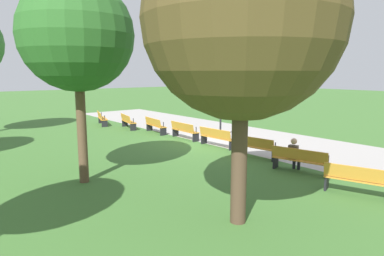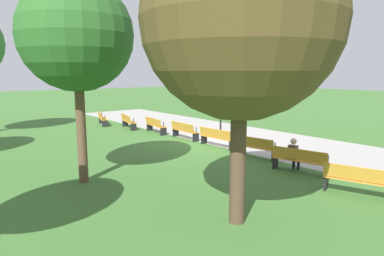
{
  "view_description": "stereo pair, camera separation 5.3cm",
  "coord_description": "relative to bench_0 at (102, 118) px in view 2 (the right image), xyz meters",
  "views": [
    {
      "loc": [
        12.85,
        -10.98,
        3.48
      ],
      "look_at": [
        0.0,
        -0.58,
        0.8
      ],
      "focal_mm": 31.89,
      "sensor_mm": 36.0,
      "label": 1
    },
    {
      "loc": [
        12.88,
        -10.94,
        3.48
      ],
      "look_at": [
        0.0,
        -0.58,
        0.8
      ],
      "focal_mm": 31.89,
      "sensor_mm": 36.0,
      "label": 2
    }
  ],
  "objects": [
    {
      "name": "tree_4",
      "position": [
        16.28,
        -3.95,
        4.11
      ],
      "size": [
        4.38,
        4.38,
        6.8
      ],
      "color": "#4C3828",
      "rests_on": "ground"
    },
    {
      "name": "ground_plane",
      "position": [
        8.65,
        1.41,
        -0.48
      ],
      "size": [
        120.0,
        120.0,
        0.0
      ],
      "primitive_type": "plane",
      "color": "#3D6B2D"
    },
    {
      "name": "lamp_post",
      "position": [
        8.65,
        2.77,
        2.2
      ],
      "size": [
        0.32,
        0.32,
        3.84
      ],
      "color": "black",
      "rests_on": "ground"
    },
    {
      "name": "bench_4",
      "position": [
        9.91,
        1.31,
        0.0
      ],
      "size": [
        2.0,
        0.56,
        0.89
      ],
      "rotation": [
        0.0,
        0.0,
        0.04
      ],
      "color": "orange",
      "rests_on": "ground"
    },
    {
      "name": "bench_6",
      "position": [
        14.88,
        0.65,
        0.0
      ],
      "size": [
        2.04,
        0.9,
        0.89
      ],
      "rotation": [
        0.0,
        0.0,
        0.22
      ],
      "color": "orange",
      "rests_on": "ground"
    },
    {
      "name": "bench_3",
      "position": [
        7.4,
        1.31,
        0.0
      ],
      "size": [
        2.0,
        0.56,
        0.89
      ],
      "rotation": [
        0.0,
        0.0,
        -0.04
      ],
      "color": "orange",
      "rests_on": "ground"
    },
    {
      "name": "bench_1",
      "position": [
        2.42,
        0.65,
        0.0
      ],
      "size": [
        2.04,
        0.9,
        0.89
      ],
      "rotation": [
        0.0,
        0.0,
        -0.22
      ],
      "color": "orange",
      "rests_on": "ground"
    },
    {
      "name": "bench_5",
      "position": [
        12.41,
        1.09,
        0.0
      ],
      "size": [
        2.03,
        0.73,
        0.89
      ],
      "rotation": [
        0.0,
        0.0,
        0.13
      ],
      "color": "orange",
      "rests_on": "ground"
    },
    {
      "name": "tree_2",
      "position": [
        11.08,
        -5.61,
        4.11
      ],
      "size": [
        3.45,
        3.45,
        6.34
      ],
      "color": "brown",
      "rests_on": "ground"
    },
    {
      "name": "bench_0",
      "position": [
        0.0,
        0.0,
        0.0
      ],
      "size": [
        2.04,
        1.05,
        0.89
      ],
      "rotation": [
        0.0,
        0.0,
        -0.31
      ],
      "color": "orange",
      "rests_on": "ground"
    },
    {
      "name": "bench_7",
      "position": [
        17.3,
        0.0,
        0.0
      ],
      "size": [
        2.04,
        1.05,
        0.89
      ],
      "rotation": [
        0.0,
        0.0,
        0.31
      ],
      "color": "orange",
      "rests_on": "ground"
    },
    {
      "name": "path_paving",
      "position": [
        8.65,
        4.32,
        -0.48
      ],
      "size": [
        32.04,
        5.78,
        0.01
      ],
      "primitive_type": "cube",
      "color": "#A39E99",
      "rests_on": "ground"
    },
    {
      "name": "person_seated",
      "position": [
        14.58,
        0.73,
        0.16
      ],
      "size": [
        0.41,
        0.57,
        1.2
      ],
      "rotation": [
        0.0,
        0.0,
        0.22
      ],
      "color": "#4C4238",
      "rests_on": "ground"
    },
    {
      "name": "bench_2",
      "position": [
        4.89,
        1.09,
        0.0
      ],
      "size": [
        2.03,
        0.73,
        0.89
      ],
      "rotation": [
        0.0,
        0.0,
        -0.13
      ],
      "color": "orange",
      "rests_on": "ground"
    }
  ]
}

